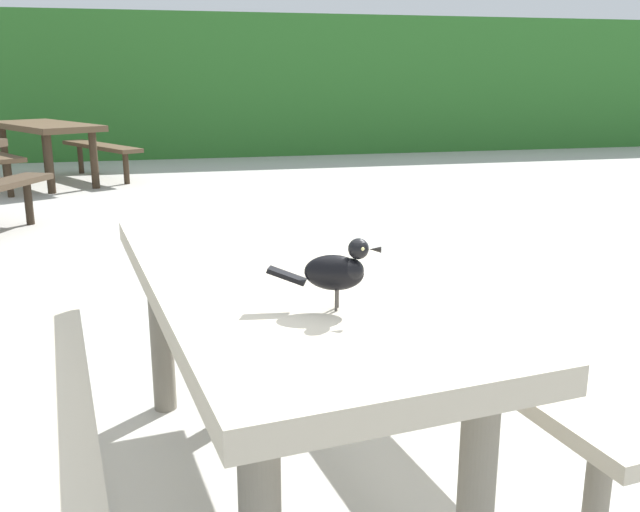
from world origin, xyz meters
TOP-DOWN VIEW (x-y plane):
  - ground_plane at (0.00, 0.00)m, footprint 60.00×60.00m
  - hedge_wall at (0.00, 10.12)m, footprint 28.00×1.25m
  - picnic_table_foreground at (-0.27, 0.12)m, footprint 1.89×1.92m
  - bird_grackle at (-0.18, -0.27)m, footprint 0.27×0.14m
  - picnic_table_mid_left at (-1.88, 7.20)m, footprint 2.30×2.32m

SIDE VIEW (x-z plane):
  - ground_plane at x=0.00m, z-range 0.00..0.00m
  - picnic_table_foreground at x=-0.27m, z-range 0.19..0.93m
  - picnic_table_mid_left at x=-1.88m, z-range 0.19..0.93m
  - bird_grackle at x=-0.18m, z-range 0.75..0.94m
  - hedge_wall at x=0.00m, z-range 0.00..2.25m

